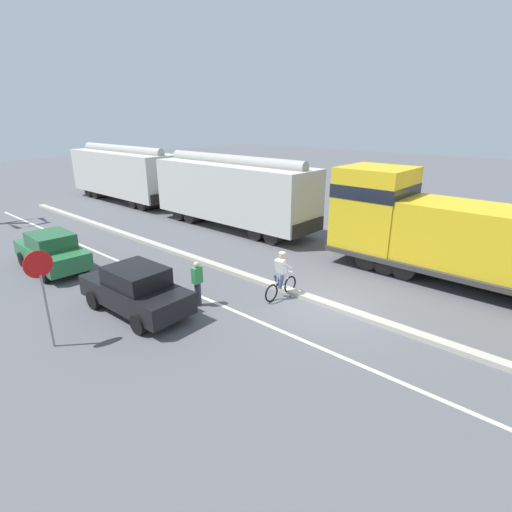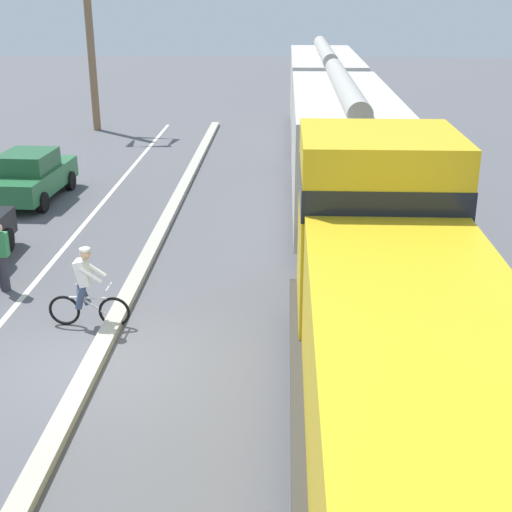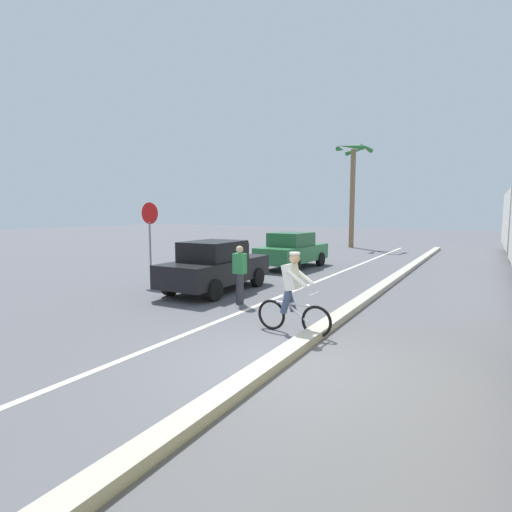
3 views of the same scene
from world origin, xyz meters
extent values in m
plane|color=#56565B|center=(0.00, 0.00, 0.00)|extent=(120.00, 120.00, 0.00)
cube|color=#B2AD9E|center=(0.00, 6.00, 0.08)|extent=(0.36, 36.00, 0.16)
cube|color=silver|center=(-2.40, 6.00, 0.00)|extent=(0.14, 36.00, 0.01)
cube|color=gold|center=(5.19, -4.06, 1.90)|extent=(2.70, 9.86, 2.40)
cube|color=gold|center=(5.19, 0.94, 2.45)|extent=(2.80, 2.80, 3.50)
cube|color=black|center=(5.19, 0.94, 3.24)|extent=(2.83, 2.83, 0.56)
cube|color=#383533|center=(5.19, -3.46, 0.70)|extent=(3.10, 11.60, 0.20)
cylinder|color=#4C4947|center=(5.19, -3.46, 0.55)|extent=(1.10, 3.00, 1.10)
cylinder|color=black|center=(5.19, 0.53, 0.50)|extent=(2.40, 1.00, 1.00)
cylinder|color=black|center=(5.19, -0.27, 0.50)|extent=(2.40, 1.00, 1.00)
cylinder|color=black|center=(5.19, -1.07, 0.50)|extent=(2.40, 1.00, 1.00)
cube|color=beige|center=(5.19, 9.54, 2.15)|extent=(2.90, 10.40, 3.10)
cylinder|color=#A3A19A|center=(5.19, 9.54, 3.88)|extent=(0.60, 9.88, 0.60)
cube|color=black|center=(5.19, 14.79, 0.95)|extent=(2.61, 0.10, 0.70)
cube|color=black|center=(5.19, 4.29, 0.95)|extent=(2.61, 0.10, 0.70)
cylinder|color=black|center=(5.19, 13.32, 0.45)|extent=(2.46, 0.90, 0.90)
cylinder|color=black|center=(5.19, 12.22, 0.45)|extent=(2.46, 0.90, 0.90)
cylinder|color=black|center=(5.19, 6.87, 0.45)|extent=(2.46, 0.90, 0.90)
cylinder|color=black|center=(5.19, 5.77, 0.45)|extent=(2.46, 0.90, 0.90)
cube|color=beige|center=(5.19, 21.14, 2.15)|extent=(2.90, 10.40, 3.10)
cylinder|color=#A4A29B|center=(5.19, 21.14, 3.88)|extent=(0.60, 9.88, 0.60)
cube|color=black|center=(5.19, 26.39, 0.95)|extent=(2.61, 0.10, 0.70)
cube|color=black|center=(5.19, 15.89, 0.95)|extent=(2.61, 0.10, 0.70)
cylinder|color=black|center=(5.19, 24.92, 0.45)|extent=(2.46, 0.90, 0.90)
cylinder|color=black|center=(5.19, 23.82, 0.45)|extent=(2.46, 0.90, 0.90)
cylinder|color=black|center=(5.19, 18.47, 0.45)|extent=(2.46, 0.90, 0.90)
cylinder|color=black|center=(5.19, 17.37, 0.45)|extent=(2.46, 0.90, 0.90)
cube|color=black|center=(-4.59, 4.48, 0.67)|extent=(1.81, 4.24, 0.70)
cube|color=black|center=(-4.59, 4.33, 1.32)|extent=(1.55, 1.94, 0.60)
cube|color=#1E232D|center=(-4.61, 5.33, 1.27)|extent=(1.43, 0.16, 0.51)
cylinder|color=black|center=(-5.43, 5.76, 0.32)|extent=(0.24, 0.65, 0.64)
cylinder|color=black|center=(-3.82, 5.80, 0.32)|extent=(0.24, 0.65, 0.64)
cylinder|color=black|center=(-5.36, 3.16, 0.32)|extent=(0.24, 0.65, 0.64)
cylinder|color=black|center=(-3.75, 3.20, 0.32)|extent=(0.24, 0.65, 0.64)
cube|color=#286B3D|center=(-4.74, 10.62, 0.67)|extent=(1.89, 4.27, 0.70)
cube|color=#225B34|center=(-4.75, 10.47, 1.32)|extent=(1.59, 1.97, 0.60)
cube|color=#1E232D|center=(-4.70, 11.47, 1.27)|extent=(1.43, 0.19, 0.51)
cylinder|color=black|center=(-5.49, 11.96, 0.32)|extent=(0.25, 0.65, 0.64)
cylinder|color=black|center=(-3.87, 11.88, 0.32)|extent=(0.25, 0.65, 0.64)
cylinder|color=black|center=(-5.60, 9.36, 0.32)|extent=(0.25, 0.65, 0.64)
cylinder|color=black|center=(-3.99, 9.28, 0.32)|extent=(0.25, 0.65, 0.64)
torus|color=black|center=(0.03, 1.54, 0.33)|extent=(0.66, 0.08, 0.66)
torus|color=black|center=(-1.02, 1.57, 0.33)|extent=(0.66, 0.08, 0.66)
cylinder|color=silver|center=(-0.49, 1.56, 0.63)|extent=(0.79, 0.07, 0.05)
cylinder|color=silver|center=(-0.39, 1.55, 0.45)|extent=(0.48, 0.06, 0.36)
cylinder|color=silver|center=(-0.71, 1.56, 0.78)|extent=(0.04, 0.04, 0.30)
cylinder|color=silver|center=(-0.05, 1.54, 0.88)|extent=(0.05, 0.48, 0.04)
cylinder|color=#38476B|center=(-0.61, 1.66, 0.68)|extent=(0.31, 0.15, 0.52)
cylinder|color=#38476B|center=(-0.61, 1.46, 0.68)|extent=(0.27, 0.15, 0.52)
cube|color=white|center=(-0.54, 1.56, 1.20)|extent=(0.34, 0.35, 0.57)
sphere|color=tan|center=(-0.47, 1.56, 1.59)|extent=(0.22, 0.22, 0.22)
cylinder|color=white|center=(-0.47, 1.56, 1.69)|extent=(0.22, 0.22, 0.05)
cylinder|color=white|center=(-0.34, 1.71, 1.20)|extent=(0.46, 0.10, 0.36)
cylinder|color=white|center=(-0.35, 1.39, 1.20)|extent=(0.46, 0.10, 0.36)
cylinder|color=gray|center=(-7.39, 4.39, 1.10)|extent=(0.07, 0.07, 2.20)
cylinder|color=red|center=(-7.39, 4.41, 2.50)|extent=(0.76, 0.03, 0.76)
cylinder|color=white|center=(-7.39, 4.43, 2.50)|extent=(0.48, 0.02, 0.48)
cylinder|color=#33333D|center=(-2.92, 3.28, 0.42)|extent=(0.22, 0.22, 0.85)
cube|color=#338C4C|center=(-2.92, 3.28, 1.13)|extent=(0.34, 0.22, 0.56)
sphere|color=beige|center=(-2.92, 3.28, 1.52)|extent=(0.20, 0.20, 0.20)
camera|label=1|loc=(-10.97, -6.52, 6.24)|focal=28.00mm
camera|label=2|loc=(3.50, -11.61, 6.66)|focal=50.00mm
camera|label=3|loc=(2.94, -5.88, 2.53)|focal=28.00mm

